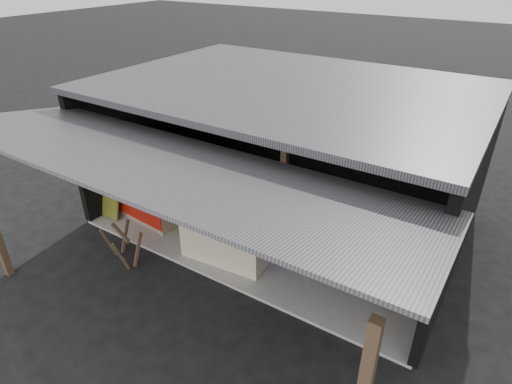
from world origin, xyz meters
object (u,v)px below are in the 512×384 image
Objects in this scene: plastic_chair at (397,230)px; white_crate at (258,215)px; banana_table at (230,233)px; neighbor_stall at (148,195)px; water_barrel at (279,248)px; sawhorse at (122,243)px.

white_crate is at bearing -147.14° from plastic_chair.
plastic_chair is (2.64, 1.77, 0.04)m from banana_table.
neighbor_stall is (-2.33, 0.17, 0.05)m from banana_table.
neighbor_stall reaches higher than water_barrel.
neighbor_stall is 3.22m from water_barrel.
plastic_chair reaches higher than sawhorse.
white_crate reaches higher than plastic_chair.
water_barrel is 2.28m from plastic_chair.
plastic_chair is (2.55, 0.92, 0.04)m from white_crate.
plastic_chair is at bearing 28.54° from banana_table.
sawhorse is (-1.60, -1.23, -0.10)m from banana_table.
sawhorse is 1.58× the size of water_barrel.
neighbor_stall is (-2.43, -0.68, 0.05)m from white_crate.
water_barrel is (2.48, 1.59, -0.13)m from sawhorse.
neighbor_stall reaches higher than banana_table.
neighbor_stall is 5.23m from plastic_chair.
sawhorse is 5.20m from plastic_chair.
water_barrel is 0.56× the size of plastic_chair.
neighbor_stall is at bearing 170.54° from banana_table.
banana_table is 2.34m from neighbor_stall.
banana_table is 2.06× the size of plastic_chair.
white_crate is 1.93× the size of water_barrel.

